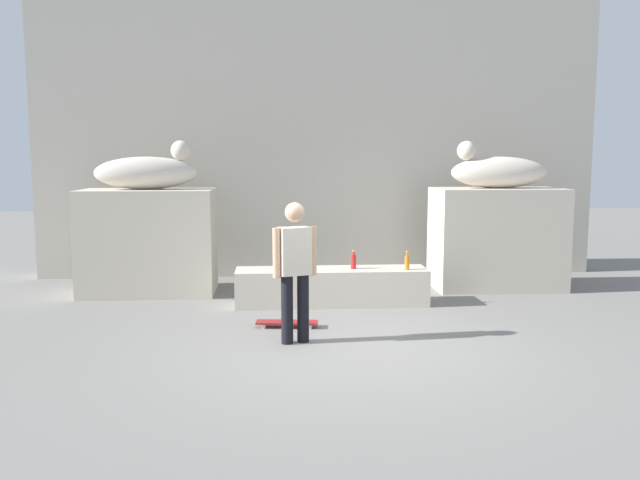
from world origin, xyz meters
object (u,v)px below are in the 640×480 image
at_px(statue_reclining_right, 497,171).
at_px(skater, 295,266).
at_px(bottle_orange, 407,262).
at_px(skateboard, 287,322).
at_px(statue_reclining_left, 148,172).
at_px(bottle_red, 354,261).

xyz_separation_m(statue_reclining_right, skater, (-3.44, -3.03, -1.04)).
height_order(skater, bottle_orange, skater).
relative_size(skateboard, bottle_orange, 2.96).
bearing_deg(statue_reclining_right, skater, 42.62).
relative_size(statue_reclining_left, skateboard, 2.02).
xyz_separation_m(skater, bottle_red, (0.94, 1.99, -0.27)).
relative_size(statue_reclining_right, bottle_red, 5.88).
bearing_deg(bottle_orange, statue_reclining_left, 163.34).
xyz_separation_m(statue_reclining_left, bottle_red, (3.16, -1.05, -1.31)).
xyz_separation_m(statue_reclining_right, bottle_orange, (-1.72, -1.18, -1.31)).
distance_m(bottle_red, bottle_orange, 0.79).
distance_m(statue_reclining_left, statue_reclining_right, 5.67).
xyz_separation_m(statue_reclining_right, skateboard, (-3.53, -2.33, -1.90)).
bearing_deg(statue_reclining_left, statue_reclining_right, -5.85).
xyz_separation_m(statue_reclining_left, skateboard, (2.14, -2.33, -1.90)).
bearing_deg(skateboard, bottle_orange, 38.80).
relative_size(statue_reclining_right, bottle_orange, 5.85).
bearing_deg(skater, bottle_red, 47.03).
height_order(skateboard, bottle_orange, bottle_orange).
height_order(statue_reclining_right, bottle_orange, statue_reclining_right).
bearing_deg(bottle_orange, statue_reclining_right, 34.31).
bearing_deg(skateboard, bottle_red, 57.74).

